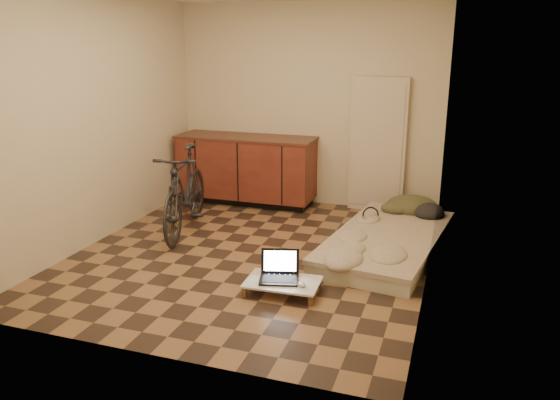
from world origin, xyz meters
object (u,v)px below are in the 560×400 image
(bicycle, at_px, (185,187))
(lap_desk, at_px, (283,282))
(futon, at_px, (387,241))
(laptop, at_px, (279,273))

(bicycle, height_order, lap_desk, bicycle)
(bicycle, height_order, futon, bicycle)
(bicycle, height_order, laptop, bicycle)
(futon, bearing_deg, lap_desk, -110.91)
(bicycle, xyz_separation_m, futon, (2.27, 0.17, -0.45))
(lap_desk, distance_m, laptop, 0.09)
(bicycle, bearing_deg, laptop, -48.71)
(bicycle, xyz_separation_m, lap_desk, (1.55, -1.15, -0.44))
(futon, relative_size, lap_desk, 3.38)
(laptop, bearing_deg, lap_desk, -60.43)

